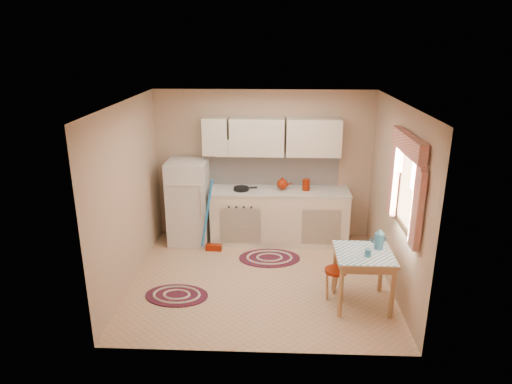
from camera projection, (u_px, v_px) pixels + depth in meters
room_shell at (273, 167)px, 6.23m from camera, size 3.64×3.60×2.52m
fridge at (189, 202)px, 7.53m from camera, size 0.65×0.60×1.40m
broom at (213, 216)px, 7.21m from camera, size 0.28×0.13×1.20m
base_cabinets at (279, 217)px, 7.60m from camera, size 2.25×0.60×0.88m
countertop at (280, 191)px, 7.45m from camera, size 2.27×0.62×0.04m
frying_pan at (241, 189)px, 7.42m from camera, size 0.31×0.31×0.05m
red_kettle at (282, 184)px, 7.41m from camera, size 0.20×0.18×0.20m
red_canister at (306, 185)px, 7.41m from camera, size 0.16×0.16×0.16m
table at (362, 279)px, 5.82m from camera, size 0.72×0.72×0.72m
stool at (335, 284)px, 5.99m from camera, size 0.36×0.36×0.42m
coffee_pot at (379, 239)px, 5.76m from camera, size 0.17×0.15×0.29m
mug at (368, 253)px, 5.59m from camera, size 0.09×0.09×0.10m
rug_center at (269, 258)px, 7.13m from camera, size 0.98×0.68×0.02m
rug_left at (177, 295)px, 6.09m from camera, size 0.89×0.62×0.02m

